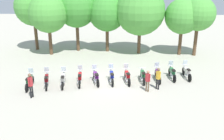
% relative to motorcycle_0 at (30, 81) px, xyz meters
% --- Properties ---
extents(ground_plane, '(80.00, 80.00, 0.00)m').
position_rel_motorcycle_0_xyz_m(ground_plane, '(6.20, 1.14, -0.52)').
color(ground_plane, '#ADA899').
extents(motorcycle_0, '(0.62, 2.19, 1.37)m').
position_rel_motorcycle_0_xyz_m(motorcycle_0, '(0.00, 0.00, 0.00)').
color(motorcycle_0, black).
rests_on(motorcycle_0, ground_plane).
extents(motorcycle_1, '(0.71, 2.16, 1.37)m').
position_rel_motorcycle_0_xyz_m(motorcycle_1, '(1.23, 0.30, 0.00)').
color(motorcycle_1, black).
rests_on(motorcycle_1, ground_plane).
extents(motorcycle_2, '(0.62, 2.19, 1.37)m').
position_rel_motorcycle_0_xyz_m(motorcycle_2, '(2.47, 0.47, 0.00)').
color(motorcycle_2, black).
rests_on(motorcycle_2, ground_plane).
extents(motorcycle_3, '(0.62, 2.19, 1.37)m').
position_rel_motorcycle_0_xyz_m(motorcycle_3, '(3.71, 0.83, 0.00)').
color(motorcycle_3, black).
rests_on(motorcycle_3, ground_plane).
extents(motorcycle_4, '(0.84, 2.13, 1.37)m').
position_rel_motorcycle_0_xyz_m(motorcycle_4, '(4.94, 1.06, 0.00)').
color(motorcycle_4, black).
rests_on(motorcycle_4, ground_plane).
extents(motorcycle_5, '(0.62, 2.18, 1.37)m').
position_rel_motorcycle_0_xyz_m(motorcycle_5, '(6.19, 1.21, 0.00)').
color(motorcycle_5, black).
rests_on(motorcycle_5, ground_plane).
extents(motorcycle_6, '(0.65, 2.17, 1.37)m').
position_rel_motorcycle_0_xyz_m(motorcycle_6, '(7.42, 1.32, 0.00)').
color(motorcycle_6, black).
rests_on(motorcycle_6, ground_plane).
extents(motorcycle_7, '(0.62, 2.19, 0.99)m').
position_rel_motorcycle_0_xyz_m(motorcycle_7, '(8.67, 1.53, -0.01)').
color(motorcycle_7, black).
rests_on(motorcycle_7, ground_plane).
extents(motorcycle_8, '(0.62, 2.19, 1.37)m').
position_rel_motorcycle_0_xyz_m(motorcycle_8, '(9.90, 1.78, 0.00)').
color(motorcycle_8, black).
rests_on(motorcycle_8, ground_plane).
extents(motorcycle_9, '(0.62, 2.19, 1.37)m').
position_rel_motorcycle_0_xyz_m(motorcycle_9, '(11.14, 2.25, 0.00)').
color(motorcycle_9, black).
rests_on(motorcycle_9, ground_plane).
extents(motorcycle_10, '(0.62, 2.19, 1.37)m').
position_rel_motorcycle_0_xyz_m(motorcycle_10, '(12.38, 2.44, 0.00)').
color(motorcycle_10, black).
rests_on(motorcycle_10, ground_plane).
extents(person_0, '(0.38, 0.30, 1.64)m').
position_rel_motorcycle_0_xyz_m(person_0, '(8.86, -0.40, 0.44)').
color(person_0, brown).
rests_on(person_0, ground_plane).
extents(person_1, '(0.36, 0.32, 1.69)m').
position_rel_motorcycle_0_xyz_m(person_1, '(9.67, 0.02, 0.47)').
color(person_1, black).
rests_on(person_1, ground_plane).
extents(person_2, '(0.32, 0.39, 1.79)m').
position_rel_motorcycle_0_xyz_m(person_2, '(0.73, -1.71, 0.54)').
color(person_2, black).
rests_on(person_2, ground_plane).
extents(tree_0, '(4.14, 4.14, 6.91)m').
position_rel_motorcycle_0_xyz_m(tree_0, '(-2.85, 10.80, 4.30)').
color(tree_0, brown).
rests_on(tree_0, ground_plane).
extents(tree_1, '(4.04, 4.04, 6.44)m').
position_rel_motorcycle_0_xyz_m(tree_1, '(-0.70, 8.87, 3.89)').
color(tree_1, brown).
rests_on(tree_1, ground_plane).
extents(tree_2, '(4.37, 4.37, 7.04)m').
position_rel_motorcycle_0_xyz_m(tree_2, '(1.98, 10.51, 4.32)').
color(tree_2, brown).
rests_on(tree_2, ground_plane).
extents(tree_3, '(4.03, 4.03, 6.32)m').
position_rel_motorcycle_0_xyz_m(tree_3, '(5.34, 10.39, 3.77)').
color(tree_3, brown).
rests_on(tree_3, ground_plane).
extents(tree_4, '(5.21, 5.21, 7.24)m').
position_rel_motorcycle_0_xyz_m(tree_4, '(8.86, 9.69, 4.11)').
color(tree_4, brown).
rests_on(tree_4, ground_plane).
extents(tree_5, '(3.68, 3.68, 5.96)m').
position_rel_motorcycle_0_xyz_m(tree_5, '(13.22, 9.32, 3.59)').
color(tree_5, brown).
rests_on(tree_5, ground_plane).
extents(tree_6, '(3.45, 3.45, 6.12)m').
position_rel_motorcycle_0_xyz_m(tree_6, '(14.77, 9.07, 3.85)').
color(tree_6, brown).
rests_on(tree_6, ground_plane).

